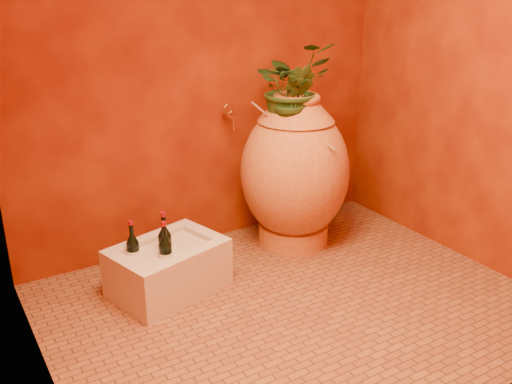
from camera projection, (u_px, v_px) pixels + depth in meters
floor at (294, 306)px, 3.06m from camera, size 2.50×2.50×0.00m
wall_back at (204, 48)px, 3.41m from camera, size 2.50×0.02×2.50m
wall_left at (11, 101)px, 2.00m from camera, size 0.02×2.00×2.50m
wall_right at (481, 52)px, 3.22m from camera, size 0.02×2.00×2.50m
amphora at (295, 171)px, 3.61m from camera, size 0.80×0.80×0.99m
stone_basin at (168, 269)px, 3.16m from camera, size 0.69×0.56×0.28m
wine_bottle_a at (166, 255)px, 3.04m from camera, size 0.07×0.07×0.30m
wine_bottle_b at (133, 253)px, 3.08m from camera, size 0.07×0.07×0.29m
wine_bottle_c at (165, 246)px, 3.13m from camera, size 0.08×0.08×0.31m
wall_tap at (229, 116)px, 3.55m from camera, size 0.07×0.14×0.15m
plant_main at (292, 86)px, 3.43m from camera, size 0.51×0.45×0.53m
plant_side at (294, 101)px, 3.35m from camera, size 0.30×0.30×0.43m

